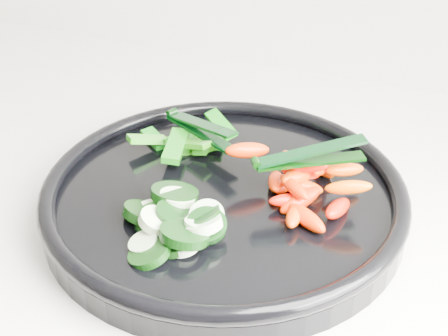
% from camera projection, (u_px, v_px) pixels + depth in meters
% --- Properties ---
extents(veggie_tray, '(0.45, 0.45, 0.04)m').
position_uv_depth(veggie_tray, '(224.00, 196.00, 0.64)').
color(veggie_tray, black).
rests_on(veggie_tray, counter).
extents(cucumber_pile, '(0.12, 0.13, 0.04)m').
position_uv_depth(cucumber_pile, '(172.00, 219.00, 0.59)').
color(cucumber_pile, black).
rests_on(cucumber_pile, veggie_tray).
extents(carrot_pile, '(0.16, 0.14, 0.05)m').
position_uv_depth(carrot_pile, '(303.00, 182.00, 0.63)').
color(carrot_pile, red).
rests_on(carrot_pile, veggie_tray).
extents(pepper_pile, '(0.11, 0.12, 0.04)m').
position_uv_depth(pepper_pile, '(188.00, 141.00, 0.71)').
color(pepper_pile, '#116F0A').
rests_on(pepper_pile, veggie_tray).
extents(tong_carrot, '(0.10, 0.07, 0.02)m').
position_uv_depth(tong_carrot, '(307.00, 157.00, 0.61)').
color(tong_carrot, black).
rests_on(tong_carrot, carrot_pile).
extents(tong_pepper, '(0.11, 0.06, 0.02)m').
position_uv_depth(tong_pepper, '(199.00, 127.00, 0.71)').
color(tong_pepper, black).
rests_on(tong_pepper, pepper_pile).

